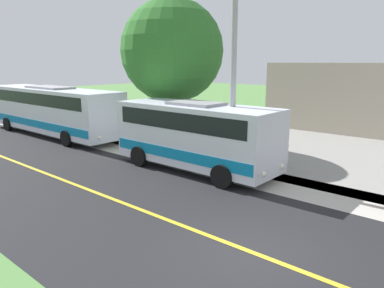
{
  "coord_description": "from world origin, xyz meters",
  "views": [
    {
      "loc": [
        7.11,
        4.16,
        4.52
      ],
      "look_at": [
        -3.5,
        -4.97,
        1.4
      ],
      "focal_mm": 34.32,
      "sensor_mm": 36.0,
      "label": 1
    }
  ],
  "objects_px": {
    "tree_curbside": "(172,51)",
    "shuttle_bus_front": "(196,133)",
    "street_light_pole": "(232,53)",
    "transit_bus_rear": "(51,108)"
  },
  "relations": [
    {
      "from": "tree_curbside",
      "to": "shuttle_bus_front",
      "type": "bearing_deg",
      "value": 54.73
    },
    {
      "from": "shuttle_bus_front",
      "to": "street_light_pole",
      "type": "xyz_separation_m",
      "value": [
        -0.39,
        1.5,
        3.27
      ]
    },
    {
      "from": "transit_bus_rear",
      "to": "street_light_pole",
      "type": "distance_m",
      "value": 13.81
    },
    {
      "from": "transit_bus_rear",
      "to": "street_light_pole",
      "type": "relative_size",
      "value": 1.34
    },
    {
      "from": "shuttle_bus_front",
      "to": "transit_bus_rear",
      "type": "xyz_separation_m",
      "value": [
        -0.05,
        -11.93,
        0.08
      ]
    },
    {
      "from": "shuttle_bus_front",
      "to": "tree_curbside",
      "type": "bearing_deg",
      "value": -125.27
    },
    {
      "from": "shuttle_bus_front",
      "to": "street_light_pole",
      "type": "bearing_deg",
      "value": 104.42
    },
    {
      "from": "transit_bus_rear",
      "to": "tree_curbside",
      "type": "distance_m",
      "value": 9.02
    },
    {
      "from": "shuttle_bus_front",
      "to": "tree_curbside",
      "type": "xyz_separation_m",
      "value": [
        -2.9,
        -4.1,
        3.51
      ]
    },
    {
      "from": "transit_bus_rear",
      "to": "tree_curbside",
      "type": "xyz_separation_m",
      "value": [
        -2.84,
        7.84,
        3.43
      ]
    }
  ]
}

